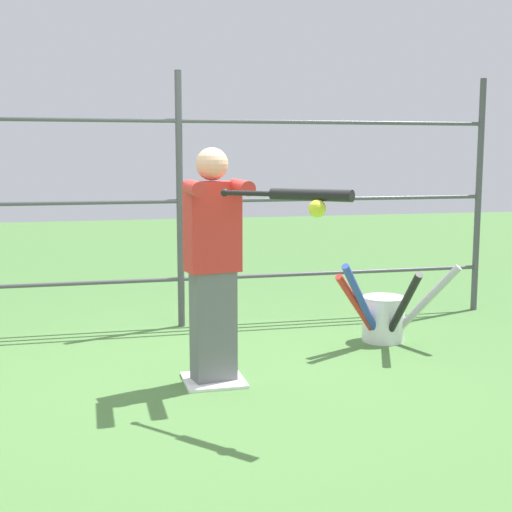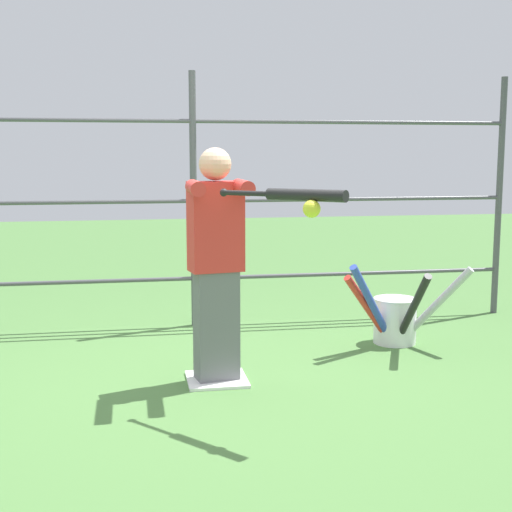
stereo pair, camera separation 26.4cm
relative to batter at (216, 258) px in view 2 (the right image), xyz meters
name	(u,v)px [view 2 (the right image)]	position (x,y,z in m)	size (l,w,h in m)	color
ground_plane	(217,381)	(0.00, -0.02, -0.84)	(24.00, 24.00, 0.00)	#4C7A3D
home_plate	(217,379)	(0.00, -0.02, -0.83)	(0.40, 0.40, 0.02)	white
fence_backstop	(194,201)	(0.00, -1.62, 0.27)	(5.82, 0.06, 2.22)	#4C4C51
batter	(216,258)	(0.00, 0.00, 0.00)	(0.40, 0.57, 1.56)	slate
baseball_bat_swinging	(295,195)	(-0.34, 0.79, 0.45)	(0.60, 0.68, 0.07)	black
softball_in_flight	(312,209)	(-0.40, 0.91, 0.39)	(0.10, 0.10, 0.10)	yellow
bat_bucket	(395,318)	(-1.52, -0.69, -0.62)	(1.01, 0.79, 0.71)	white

